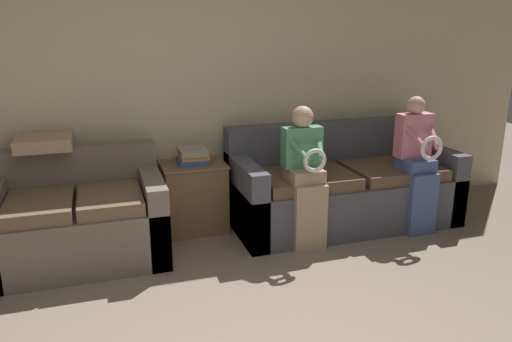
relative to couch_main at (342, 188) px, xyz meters
The scene contains 8 objects.
wall_back 1.83m from the couch_main, 159.82° to the left, with size 7.72×0.06×2.55m.
couch_main is the anchor object (origin of this frame).
couch_side 2.39m from the couch_main, behind, with size 1.35×0.90×0.87m.
child_left_seated 0.74m from the couch_main, 145.93° to the right, with size 0.34×0.38×1.20m.
child_right_seated 0.74m from the couch_main, 34.08° to the right, with size 0.32×0.37×1.23m.
side_shelf 1.41m from the couch_main, 169.59° to the left, with size 0.57×0.48×0.64m.
book_stack 1.46m from the couch_main, 169.67° to the left, with size 0.26×0.27×0.14m.
throw_pillow 2.68m from the couch_main, behind, with size 0.44×0.44×0.10m.
Camera 1 is at (-0.70, -1.90, 1.83)m, focal length 35.00 mm.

